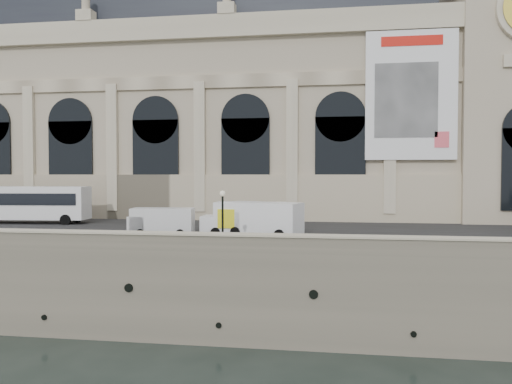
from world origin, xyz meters
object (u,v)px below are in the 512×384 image
(bus_left, at_px, (25,203))
(box_truck, at_px, (246,219))
(van_b, at_px, (159,222))
(van_c, at_px, (259,219))
(lamp_right, at_px, (223,219))

(bus_left, relative_size, box_truck, 1.89)
(van_b, height_order, van_c, van_c)
(bus_left, relative_size, lamp_right, 3.33)
(van_b, height_order, lamp_right, lamp_right)
(bus_left, relative_size, van_b, 2.45)
(bus_left, xyz_separation_m, box_truck, (23.90, -6.66, -0.73))
(bus_left, height_order, van_b, bus_left)
(van_c, xyz_separation_m, lamp_right, (-1.65, -6.20, 0.52))
(bus_left, bearing_deg, van_c, -16.03)
(van_b, distance_m, box_truck, 7.04)
(van_c, bearing_deg, van_b, -174.59)
(box_truck, bearing_deg, bus_left, 164.44)
(box_truck, height_order, lamp_right, lamp_right)
(bus_left, xyz_separation_m, van_b, (16.99, -7.98, -0.95))
(van_b, distance_m, lamp_right, 8.48)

